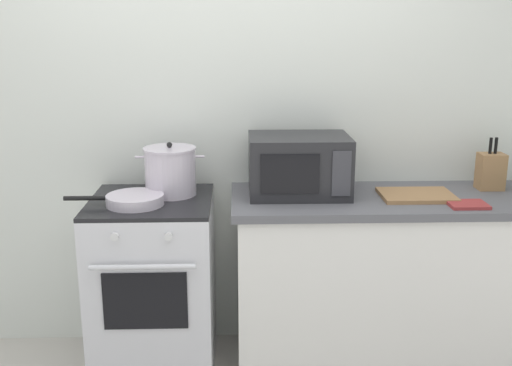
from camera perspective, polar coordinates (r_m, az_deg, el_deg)
The scene contains 10 objects.
back_wall at distance 3.31m, azimuth 2.03°, elevation 5.84°, with size 4.40×0.10×2.50m, color silver.
lower_cabinet_right at distance 3.30m, azimuth 12.89°, elevation -9.24°, with size 1.64×0.56×0.88m, color white.
countertop_right at distance 3.15m, azimuth 13.37°, elevation -1.56°, with size 1.70×0.60×0.04m, color #59595E.
stove at distance 3.20m, azimuth -9.51°, elevation -9.47°, with size 0.60×0.64×0.92m.
stock_pot at distance 3.09m, azimuth -8.03°, elevation 1.11°, with size 0.35×0.26×0.27m.
frying_pan at distance 2.96m, azimuth -11.37°, elevation -1.55°, with size 0.47×0.27×0.05m.
microwave at distance 3.07m, azimuth 4.04°, elevation 1.67°, with size 0.50×0.37×0.30m.
cutting_board at distance 3.14m, azimuth 14.81°, elevation -1.12°, with size 0.36×0.26×0.02m, color #997047.
knife_block at distance 3.39m, azimuth 21.12°, elevation 1.06°, with size 0.13×0.10×0.27m.
oven_mitt at distance 3.06m, azimuth 19.20°, elevation -1.91°, with size 0.18×0.14×0.02m, color #993333.
Camera 1 is at (0.08, -2.29, 1.76)m, focal length 42.71 mm.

